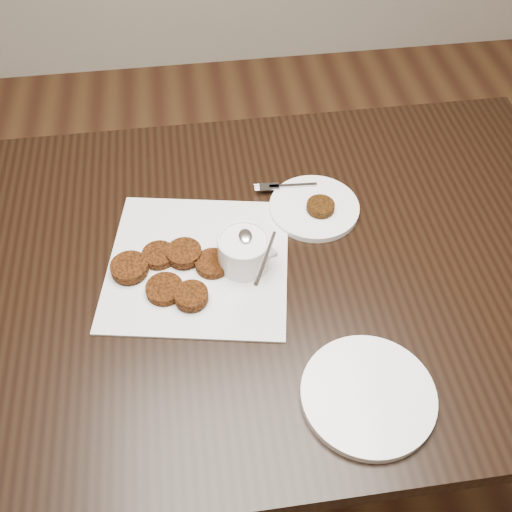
# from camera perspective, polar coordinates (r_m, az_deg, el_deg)

# --- Properties ---
(floor) EXTENTS (4.00, 4.00, 0.00)m
(floor) POSITION_cam_1_polar(r_m,az_deg,el_deg) (1.73, -0.07, -19.00)
(floor) COLOR brown
(floor) RESTS_ON ground
(table) EXTENTS (1.38, 0.89, 0.75)m
(table) POSITION_cam_1_polar(r_m,az_deg,el_deg) (1.42, -0.16, -10.41)
(table) COLOR black
(table) RESTS_ON floor
(napkin) EXTENTS (0.39, 0.39, 0.00)m
(napkin) POSITION_cam_1_polar(r_m,az_deg,el_deg) (1.12, -5.57, -0.69)
(napkin) COLOR silver
(napkin) RESTS_ON table
(sauce_ramekin) EXTENTS (0.16, 0.16, 0.13)m
(sauce_ramekin) POSITION_cam_1_polar(r_m,az_deg,el_deg) (1.06, -1.20, 1.66)
(sauce_ramekin) COLOR silver
(sauce_ramekin) RESTS_ON napkin
(patty_cluster) EXTENTS (0.29, 0.29, 0.02)m
(patty_cluster) POSITION_cam_1_polar(r_m,az_deg,el_deg) (1.09, -8.16, -1.48)
(patty_cluster) COLOR #6B2E0E
(patty_cluster) RESTS_ON napkin
(plate_with_patty) EXTENTS (0.19, 0.19, 0.03)m
(plate_with_patty) POSITION_cam_1_polar(r_m,az_deg,el_deg) (1.21, 5.63, 4.87)
(plate_with_patty) COLOR white
(plate_with_patty) RESTS_ON table
(plate_empty) EXTENTS (0.26, 0.26, 0.01)m
(plate_empty) POSITION_cam_1_polar(r_m,az_deg,el_deg) (0.97, 10.72, -13.01)
(plate_empty) COLOR white
(plate_empty) RESTS_ON table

